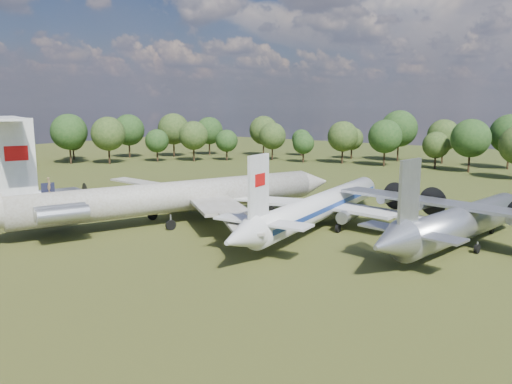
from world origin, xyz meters
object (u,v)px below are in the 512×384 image
Objects in this scene: tu104_jet at (321,211)px; an12_transport at (462,227)px; small_prop_northwest at (46,196)px; person_on_il62 at (49,185)px; il62_airliner at (176,202)px; small_prop_west at (88,204)px.

an12_transport is (17.42, 1.66, 0.04)m from tu104_jet.
person_on_il62 is at bearing -13.19° from small_prop_northwest.
an12_transport is at bearing -116.23° from person_on_il62.
an12_transport is at bearing 38.92° from il62_airliner.
il62_airliner is 3.45× the size of small_prop_west.
small_prop_northwest is (-63.37, -13.98, -1.34)m from an12_transport.
person_on_il62 is (-40.96, -26.33, 4.32)m from an12_transport.
il62_airliner is at bearing -157.90° from tu104_jet.
tu104_jet reaches higher than small_prop_northwest.
person_on_il62 is (22.41, -12.35, 5.67)m from small_prop_northwest.
an12_transport is at bearing 38.40° from small_prop_west.
small_prop_west is at bearing -154.37° from an12_transport.
tu104_jet is 35.70m from small_prop_west.
small_prop_northwest is (-45.95, -12.32, -1.30)m from tu104_jet.
il62_airliner is at bearing 21.42° from small_prop_northwest.
tu104_jet is 34.37m from person_on_il62.
an12_transport reaches higher than tu104_jet.
person_on_il62 is (-5.93, -15.20, 3.83)m from il62_airliner.
il62_airliner is 32.29× the size of person_on_il62.
small_prop_northwest is at bearing -158.01° from an12_transport.
il62_airliner reaches higher than small_prop_northwest.
small_prop_west is (-50.67, -14.61, -1.16)m from an12_transport.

